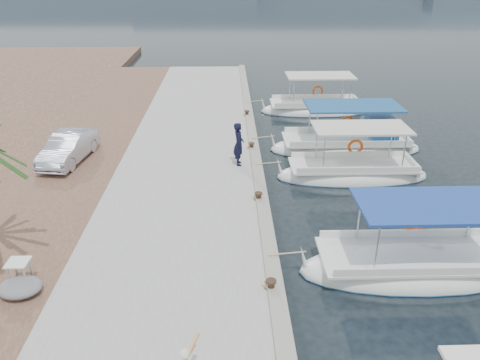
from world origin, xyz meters
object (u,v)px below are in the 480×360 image
fishing_caique_c (352,175)px  fishing_caique_d (347,146)px  parked_car (68,148)px  fishing_caique_e (315,110)px  fisherman (239,144)px  fishing_caique_b (414,268)px

fishing_caique_c → fishing_caique_d: same height
fishing_caique_d → parked_car: 12.69m
fishing_caique_e → parked_car: bearing=-144.8°
fisherman → fishing_caique_d: bearing=-66.7°
fishing_caique_c → fishing_caique_e: (0.08, 9.41, -0.00)m
fishing_caique_b → parked_car: 14.29m
fishing_caique_d → fishing_caique_e: size_ratio=1.11×
fishing_caique_e → parked_car: size_ratio=1.78×
fishing_caique_c → fishing_caique_e: size_ratio=0.98×
fishing_caique_d → fisherman: fisherman is taller
fishing_caique_e → fisherman: size_ratio=3.59×
fishing_caique_d → parked_car: fishing_caique_d is taller
fishing_caique_b → fishing_caique_e: same height
fishing_caique_b → fisherman: bearing=125.5°
fishing_caique_b → fisherman: 8.62m
fisherman → parked_car: size_ratio=0.49×
parked_car → fishing_caique_d: bearing=18.3°
fishing_caique_c → fisherman: fisherman is taller
fishing_caique_b → parked_car: bearing=148.3°
fishing_caique_d → fishing_caique_e: 6.29m
fishing_caique_c → fishing_caique_b: bearing=-88.2°
fishing_caique_e → fishing_caique_b: bearing=-89.5°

